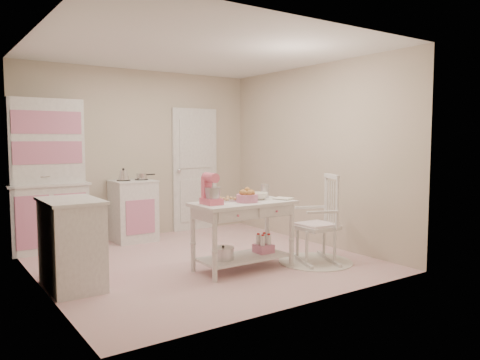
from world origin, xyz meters
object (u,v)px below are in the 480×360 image
object	(u,v)px
hutch	(47,175)
base_cabinet	(72,244)
work_table	(243,235)
stand_mixer	(211,189)
stove	(133,210)
rocking_chair	(316,218)
bread_basket	(247,198)

from	to	relation	value
hutch	base_cabinet	bearing A→B (deg)	-95.35
work_table	stand_mixer	bearing A→B (deg)	177.27
stove	base_cabinet	size ratio (longest dim) A/B	1.00
rocking_chair	work_table	world-z (taller)	rocking_chair
base_cabinet	rocking_chair	size ratio (longest dim) A/B	0.84
work_table	bread_basket	bearing A→B (deg)	-68.20
hutch	stand_mixer	size ratio (longest dim) A/B	6.12
stove	stand_mixer	bearing A→B (deg)	-88.49
stove	rocking_chair	size ratio (longest dim) A/B	0.84
base_cabinet	bread_basket	distance (m)	1.97
bread_basket	base_cabinet	bearing A→B (deg)	165.55
stand_mixer	bread_basket	xyz separation A→B (m)	(0.44, -0.07, -0.12)
base_cabinet	work_table	size ratio (longest dim) A/B	0.77
hutch	work_table	distance (m)	2.89
work_table	bread_basket	size ratio (longest dim) A/B	4.80
rocking_chair	bread_basket	bearing A→B (deg)	-170.84
bread_basket	rocking_chair	bearing A→B (deg)	-13.17
rocking_chair	work_table	distance (m)	0.97
stove	stand_mixer	xyz separation A→B (m)	(0.06, -2.19, 0.51)
work_table	stand_mixer	distance (m)	0.71
base_cabinet	rocking_chair	xyz separation A→B (m)	(2.77, -0.69, 0.09)
stand_mixer	stove	bearing A→B (deg)	92.34
base_cabinet	stand_mixer	world-z (taller)	stand_mixer
rocking_chair	stand_mixer	world-z (taller)	stand_mixer
base_cabinet	stand_mixer	distance (m)	1.57
hutch	base_cabinet	distance (m)	1.93
base_cabinet	bread_basket	world-z (taller)	base_cabinet
work_table	stand_mixer	world-z (taller)	stand_mixer
hutch	work_table	bearing A→B (deg)	-53.43
stove	rocking_chair	world-z (taller)	rocking_chair
base_cabinet	work_table	world-z (taller)	base_cabinet
work_table	rocking_chair	bearing A→B (deg)	-15.82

